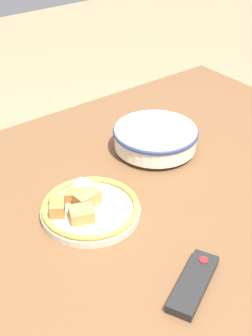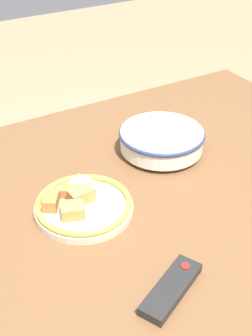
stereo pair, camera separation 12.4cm
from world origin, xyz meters
TOP-DOWN VIEW (x-y plane):
  - dining_table at (0.00, 0.00)m, footprint 1.27×1.01m
  - noodle_bowl at (-0.06, -0.12)m, footprint 0.25×0.25m
  - food_plate at (0.26, 0.01)m, footprint 0.24×0.24m
  - tv_remote at (0.22, 0.33)m, footprint 0.18×0.12m

SIDE VIEW (x-z plane):
  - dining_table at x=0.00m, z-range 0.29..1.02m
  - tv_remote at x=0.22m, z-range 0.73..0.75m
  - food_plate at x=0.26m, z-range 0.72..0.78m
  - noodle_bowl at x=-0.06m, z-range 0.74..0.81m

